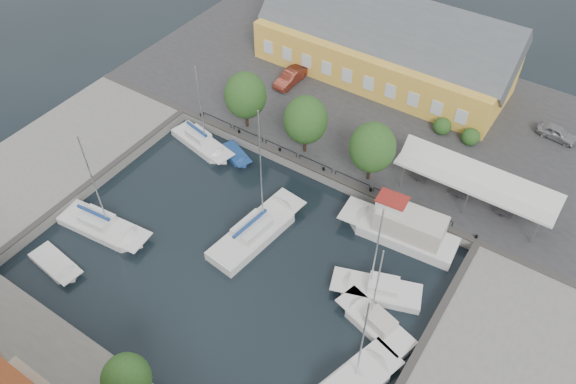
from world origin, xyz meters
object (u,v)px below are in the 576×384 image
(warehouse, at_px, (379,45))
(launch_sw, at_px, (56,265))
(west_boat_d, at_px, (103,228))
(trawler, at_px, (403,230))
(car_silver, at_px, (557,133))
(east_boat_a, at_px, (378,291))
(tent_canopy, at_px, (477,180))
(east_boat_b, at_px, (377,326))
(west_boat_a, at_px, (202,144))
(car_red, at_px, (291,77))
(center_sailboat, at_px, (256,233))
(launch_nw, at_px, (235,156))

(warehouse, bearing_deg, launch_sw, -103.78)
(west_boat_d, bearing_deg, trawler, 31.54)
(car_silver, distance_m, trawler, 20.98)
(car_silver, bearing_deg, warehouse, 94.26)
(east_boat_a, bearing_deg, tent_canopy, 78.56)
(trawler, distance_m, east_boat_b, 9.43)
(warehouse, xyz_separation_m, launch_sw, (-9.55, -38.95, -4.34))
(trawler, height_order, launch_sw, trawler)
(east_boat_b, bearing_deg, west_boat_a, 160.04)
(car_red, height_order, center_sailboat, center_sailboat)
(trawler, distance_m, launch_nw, 18.45)
(east_boat_a, distance_m, launch_nw, 20.50)
(west_boat_a, relative_size, launch_nw, 2.40)
(trawler, xyz_separation_m, west_boat_a, (-22.24, -0.22, -0.74))
(east_boat_a, bearing_deg, warehouse, 117.83)
(west_boat_d, relative_size, launch_sw, 2.19)
(launch_sw, bearing_deg, east_boat_b, 20.94)
(launch_sw, xyz_separation_m, launch_nw, (4.20, 19.07, -0.00))
(west_boat_a, bearing_deg, east_boat_a, -14.58)
(east_boat_b, distance_m, west_boat_d, 24.97)
(center_sailboat, xyz_separation_m, launch_sw, (-11.95, -11.82, -0.27))
(tent_canopy, relative_size, car_red, 2.97)
(launch_sw, distance_m, launch_nw, 19.53)
(east_boat_a, bearing_deg, launch_sw, -152.29)
(car_silver, bearing_deg, west_boat_a, 129.93)
(west_boat_d, distance_m, launch_nw, 14.63)
(center_sailboat, xyz_separation_m, west_boat_d, (-11.62, -6.86, -0.09))
(tent_canopy, bearing_deg, east_boat_a, -101.44)
(car_silver, height_order, west_boat_d, west_boat_d)
(car_silver, height_order, launch_nw, car_silver)
(east_boat_a, xyz_separation_m, west_boat_d, (-23.25, -7.43, 0.01))
(car_silver, xyz_separation_m, east_boat_b, (-5.28, -28.69, -1.41))
(east_boat_b, relative_size, launch_nw, 2.16)
(warehouse, xyz_separation_m, trawler, (13.06, -20.31, -3.41))
(car_red, relative_size, west_boat_a, 0.45)
(car_red, relative_size, center_sailboat, 0.35)
(trawler, xyz_separation_m, west_boat_d, (-22.29, -13.68, -0.75))
(launch_sw, relative_size, launch_nw, 1.24)
(east_boat_a, bearing_deg, west_boat_a, 165.42)
(car_silver, distance_m, launch_nw, 32.29)
(launch_sw, bearing_deg, car_red, 85.18)
(east_boat_a, bearing_deg, launch_nw, 160.98)
(center_sailboat, distance_m, launch_sw, 16.81)
(east_boat_b, bearing_deg, car_red, 135.39)
(warehouse, relative_size, trawler, 2.69)
(center_sailboat, bearing_deg, warehouse, 95.04)
(tent_canopy, bearing_deg, east_boat_b, -94.66)
(warehouse, distance_m, east_boat_b, 33.45)
(trawler, relative_size, west_boat_a, 1.02)
(trawler, distance_m, west_boat_d, 26.16)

